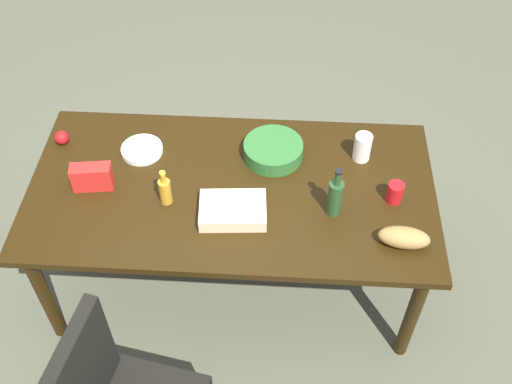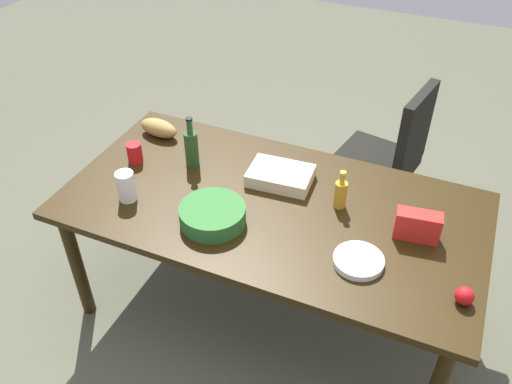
{
  "view_description": "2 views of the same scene",
  "coord_description": "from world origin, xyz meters",
  "px_view_note": "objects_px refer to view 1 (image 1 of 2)",
  "views": [
    {
      "loc": [
        0.25,
        -2.06,
        3.06
      ],
      "look_at": [
        0.13,
        -0.05,
        0.8
      ],
      "focal_mm": 42.78,
      "sensor_mm": 36.0,
      "label": 1
    },
    {
      "loc": [
        -0.73,
        1.88,
        2.47
      ],
      "look_at": [
        0.09,
        -0.03,
        0.8
      ],
      "focal_mm": 37.65,
      "sensor_mm": 36.0,
      "label": 2
    }
  ],
  "objects_px": {
    "red_solo_cup": "(395,193)",
    "wine_bottle": "(335,197)",
    "dressing_bottle": "(165,190)",
    "bread_loaf": "(404,238)",
    "apple_red": "(62,138)",
    "chip_bag_red": "(92,177)",
    "mayo_jar": "(362,147)",
    "conference_table": "(232,197)",
    "salad_bowl": "(273,150)",
    "sheet_cake": "(233,210)",
    "paper_plate_stack": "(142,150)"
  },
  "relations": [
    {
      "from": "red_solo_cup",
      "to": "wine_bottle",
      "type": "height_order",
      "value": "wine_bottle"
    },
    {
      "from": "wine_bottle",
      "to": "dressing_bottle",
      "type": "distance_m",
      "value": 0.82
    },
    {
      "from": "red_solo_cup",
      "to": "bread_loaf",
      "type": "relative_size",
      "value": 0.46
    },
    {
      "from": "wine_bottle",
      "to": "apple_red",
      "type": "bearing_deg",
      "value": 164.47
    },
    {
      "from": "chip_bag_red",
      "to": "mayo_jar",
      "type": "height_order",
      "value": "mayo_jar"
    },
    {
      "from": "conference_table",
      "to": "bread_loaf",
      "type": "bearing_deg",
      "value": -20.6
    },
    {
      "from": "red_solo_cup",
      "to": "dressing_bottle",
      "type": "height_order",
      "value": "dressing_bottle"
    },
    {
      "from": "wine_bottle",
      "to": "mayo_jar",
      "type": "relative_size",
      "value": 1.85
    },
    {
      "from": "mayo_jar",
      "to": "apple_red",
      "type": "distance_m",
      "value": 1.6
    },
    {
      "from": "wine_bottle",
      "to": "salad_bowl",
      "type": "bearing_deg",
      "value": 130.0
    },
    {
      "from": "dressing_bottle",
      "to": "apple_red",
      "type": "bearing_deg",
      "value": 148.59
    },
    {
      "from": "conference_table",
      "to": "salad_bowl",
      "type": "distance_m",
      "value": 0.33
    },
    {
      "from": "salad_bowl",
      "to": "red_solo_cup",
      "type": "height_order",
      "value": "red_solo_cup"
    },
    {
      "from": "salad_bowl",
      "to": "conference_table",
      "type": "bearing_deg",
      "value": -130.63
    },
    {
      "from": "conference_table",
      "to": "apple_red",
      "type": "distance_m",
      "value": 0.98
    },
    {
      "from": "mayo_jar",
      "to": "apple_red",
      "type": "height_order",
      "value": "mayo_jar"
    },
    {
      "from": "sheet_cake",
      "to": "paper_plate_stack",
      "type": "xyz_separation_m",
      "value": [
        -0.52,
        0.41,
        -0.02
      ]
    },
    {
      "from": "salad_bowl",
      "to": "sheet_cake",
      "type": "relative_size",
      "value": 0.97
    },
    {
      "from": "paper_plate_stack",
      "to": "bread_loaf",
      "type": "height_order",
      "value": "bread_loaf"
    },
    {
      "from": "conference_table",
      "to": "chip_bag_red",
      "type": "relative_size",
      "value": 10.28
    },
    {
      "from": "bread_loaf",
      "to": "sheet_cake",
      "type": "bearing_deg",
      "value": 170.88
    },
    {
      "from": "mayo_jar",
      "to": "paper_plate_stack",
      "type": "bearing_deg",
      "value": -178.82
    },
    {
      "from": "salad_bowl",
      "to": "chip_bag_red",
      "type": "bearing_deg",
      "value": -163.05
    },
    {
      "from": "salad_bowl",
      "to": "dressing_bottle",
      "type": "xyz_separation_m",
      "value": [
        -0.51,
        -0.35,
        0.04
      ]
    },
    {
      "from": "apple_red",
      "to": "wine_bottle",
      "type": "bearing_deg",
      "value": -15.53
    },
    {
      "from": "sheet_cake",
      "to": "dressing_bottle",
      "type": "relative_size",
      "value": 1.55
    },
    {
      "from": "salad_bowl",
      "to": "paper_plate_stack",
      "type": "bearing_deg",
      "value": -179.21
    },
    {
      "from": "red_solo_cup",
      "to": "conference_table",
      "type": "bearing_deg",
      "value": 177.35
    },
    {
      "from": "salad_bowl",
      "to": "dressing_bottle",
      "type": "bearing_deg",
      "value": -145.88
    },
    {
      "from": "red_solo_cup",
      "to": "dressing_bottle",
      "type": "distance_m",
      "value": 1.12
    },
    {
      "from": "sheet_cake",
      "to": "paper_plate_stack",
      "type": "distance_m",
      "value": 0.66
    },
    {
      "from": "chip_bag_red",
      "to": "salad_bowl",
      "type": "bearing_deg",
      "value": 16.95
    },
    {
      "from": "sheet_cake",
      "to": "wine_bottle",
      "type": "bearing_deg",
      "value": 5.84
    },
    {
      "from": "salad_bowl",
      "to": "paper_plate_stack",
      "type": "distance_m",
      "value": 0.7
    },
    {
      "from": "red_solo_cup",
      "to": "apple_red",
      "type": "height_order",
      "value": "red_solo_cup"
    },
    {
      "from": "sheet_cake",
      "to": "chip_bag_red",
      "type": "bearing_deg",
      "value": 168.56
    },
    {
      "from": "wine_bottle",
      "to": "paper_plate_stack",
      "type": "height_order",
      "value": "wine_bottle"
    },
    {
      "from": "salad_bowl",
      "to": "mayo_jar",
      "type": "height_order",
      "value": "mayo_jar"
    },
    {
      "from": "conference_table",
      "to": "chip_bag_red",
      "type": "xyz_separation_m",
      "value": [
        -0.69,
        -0.04,
        0.15
      ]
    },
    {
      "from": "conference_table",
      "to": "mayo_jar",
      "type": "bearing_deg",
      "value": 20.56
    },
    {
      "from": "salad_bowl",
      "to": "dressing_bottle",
      "type": "height_order",
      "value": "dressing_bottle"
    },
    {
      "from": "conference_table",
      "to": "bread_loaf",
      "type": "distance_m",
      "value": 0.89
    },
    {
      "from": "wine_bottle",
      "to": "red_solo_cup",
      "type": "bearing_deg",
      "value": 17.57
    },
    {
      "from": "chip_bag_red",
      "to": "apple_red",
      "type": "xyz_separation_m",
      "value": [
        -0.25,
        0.31,
        -0.03
      ]
    },
    {
      "from": "paper_plate_stack",
      "to": "chip_bag_red",
      "type": "bearing_deg",
      "value": -126.54
    },
    {
      "from": "chip_bag_red",
      "to": "bread_loaf",
      "type": "distance_m",
      "value": 1.54
    },
    {
      "from": "salad_bowl",
      "to": "wine_bottle",
      "type": "xyz_separation_m",
      "value": [
        0.31,
        -0.37,
        0.07
      ]
    },
    {
      "from": "chip_bag_red",
      "to": "red_solo_cup",
      "type": "height_order",
      "value": "chip_bag_red"
    },
    {
      "from": "conference_table",
      "to": "dressing_bottle",
      "type": "distance_m",
      "value": 0.36
    },
    {
      "from": "apple_red",
      "to": "red_solo_cup",
      "type": "bearing_deg",
      "value": -9.97
    }
  ]
}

